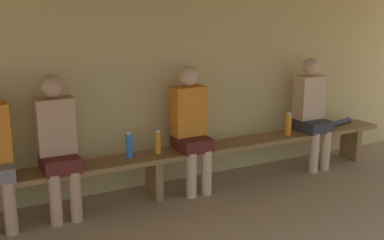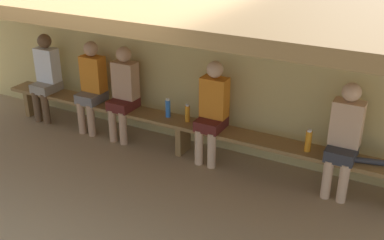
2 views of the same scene
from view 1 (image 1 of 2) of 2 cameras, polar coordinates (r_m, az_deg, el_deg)
name	(u,v)px [view 1 (image 1 of 2)]	position (r m, az deg, el deg)	size (l,w,h in m)	color
back_wall	(136,86)	(5.02, -6.83, 4.16)	(8.00, 0.20, 2.20)	tan
bench	(154,161)	(4.79, -4.68, -5.07)	(6.00, 0.36, 0.46)	olive
player_in_red	(191,124)	(4.87, -0.14, -0.51)	(0.34, 0.42, 1.34)	#591E19
player_near_post	(58,141)	(4.43, -16.10, -2.50)	(0.34, 0.42, 1.34)	#591E19
player_rightmost	(312,109)	(5.78, 14.43, 1.34)	(0.34, 0.42, 1.34)	#333338
water_bottle_clear	(288,124)	(5.54, 11.68, -0.50)	(0.07, 0.07, 0.28)	orange
water_bottle_orange	(129,145)	(4.68, -7.68, -3.07)	(0.07, 0.07, 0.26)	blue
water_bottle_blue	(158,142)	(4.77, -4.19, -2.73)	(0.06, 0.06, 0.25)	orange
baseball_bat	(333,124)	(6.07, 16.83, -0.53)	(0.07, 0.07, 0.76)	#333338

